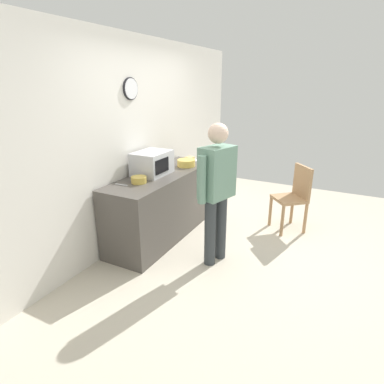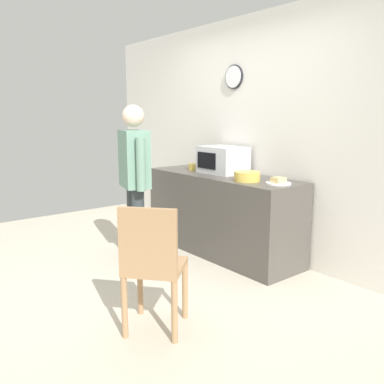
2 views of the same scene
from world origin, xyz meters
The scene contains 11 objects.
ground_plane centered at (0.00, 0.00, 0.00)m, with size 6.00×6.00×0.00m, color beige.
back_wall centered at (0.00, 1.60, 1.30)m, with size 5.40×0.13×2.60m.
kitchen_counter centered at (-0.08, 1.22, 0.44)m, with size 1.94×0.62×0.89m, color #4C4742.
microwave centered at (-0.17, 1.32, 1.04)m, with size 0.50×0.39×0.30m.
sandwich_plate centered at (0.71, 1.22, 0.91)m, with size 0.24×0.24×0.07m.
salad_bowl centered at (-0.56, 1.25, 0.93)m, with size 0.19×0.19×0.08m, color gold.
cereal_bowl centered at (0.40, 1.12, 0.94)m, with size 0.26×0.26×0.10m, color gold.
fork_utensil centered at (0.23, 1.44, 0.89)m, with size 0.17×0.02×0.01m, color silver.
spoon_utensil centered at (-0.73, 1.39, 0.89)m, with size 0.17×0.02×0.01m, color silver.
person_standing centered at (-0.40, 0.30, 0.95)m, with size 0.57×0.34×1.64m.
wooden_chair centered at (0.91, -0.34, 0.52)m, with size 0.56×0.56×0.94m.
Camera 1 is at (-3.49, -0.98, 2.04)m, focal length 29.53 mm.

